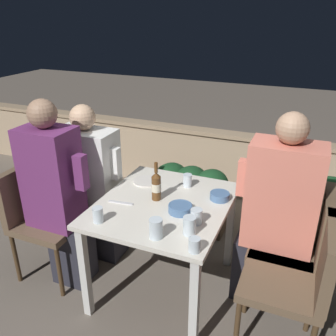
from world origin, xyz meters
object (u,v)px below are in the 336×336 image
person_white_polo (93,184)px  person_coral_top (275,214)px  beer_bottle (156,186)px  chair_left_far (73,190)px  potted_plant (327,211)px  chair_right_near (302,275)px  person_purple_stripe (58,195)px  chair_left_near (39,210)px  chair_right_far (303,240)px

person_white_polo → person_coral_top: 1.38m
person_white_polo → beer_bottle: size_ratio=4.70×
chair_left_far → potted_plant: chair_left_far is taller
chair_right_near → person_white_polo: bearing=167.4°
beer_bottle → potted_plant: beer_bottle is taller
beer_bottle → person_purple_stripe: bearing=-164.3°
chair_left_far → person_purple_stripe: bearing=-66.7°
beer_bottle → potted_plant: size_ratio=0.37×
person_purple_stripe → beer_bottle: size_ratio=5.12×
person_purple_stripe → beer_bottle: person_purple_stripe is taller
chair_left_far → potted_plant: size_ratio=1.20×
person_purple_stripe → beer_bottle: 0.70m
chair_left_near → person_coral_top: 1.66m
beer_bottle → potted_plant: (1.10, 0.77, -0.37)m
chair_left_far → person_white_polo: bearing=-0.0°
person_white_polo → beer_bottle: bearing=-14.8°
person_white_polo → person_purple_stripe: bearing=-97.5°
chair_left_near → chair_left_far: (0.04, 0.35, 0.00)m
person_purple_stripe → chair_left_far: 0.42m
chair_right_far → beer_bottle: beer_bottle is taller
person_white_polo → chair_right_far: person_white_polo is taller
chair_right_near → potted_plant: chair_right_near is taller
person_white_polo → potted_plant: person_white_polo is taller
chair_left_near → person_purple_stripe: person_purple_stripe is taller
person_coral_top → chair_left_near: bearing=-167.9°
chair_right_far → person_coral_top: 0.24m
chair_right_near → chair_left_near: bearing=180.0°
person_white_polo → chair_right_far: 1.58m
person_purple_stripe → potted_plant: 2.03m
chair_right_far → beer_bottle: bearing=-170.6°
chair_left_far → person_coral_top: bearing=-0.2°
person_coral_top → beer_bottle: person_coral_top is taller
chair_right_far → beer_bottle: 1.00m
person_coral_top → potted_plant: (0.35, 0.61, -0.24)m
person_white_polo → person_coral_top: bearing=-0.3°
chair_left_far → chair_right_far: size_ratio=1.00×
person_white_polo → beer_bottle: person_white_polo is taller
chair_left_near → person_coral_top: person_coral_top is taller
person_white_polo → chair_left_near: bearing=-124.4°
chair_left_near → chair_left_far: bearing=83.0°
person_purple_stripe → potted_plant: (1.77, 0.96, -0.25)m
chair_left_far → person_white_polo: size_ratio=0.69×
chair_right_near → person_coral_top: 0.43m
chair_right_near → beer_bottle: bearing=168.9°
chair_right_near → chair_right_far: (-0.01, 0.35, 0.00)m
person_coral_top → potted_plant: person_coral_top is taller
chair_left_far → chair_right_far: 1.77m
person_white_polo → chair_right_near: bearing=-12.6°
person_purple_stripe → chair_left_far: (-0.15, 0.35, -0.16)m
person_purple_stripe → person_coral_top: (1.43, 0.35, -0.02)m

